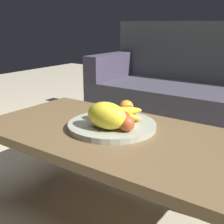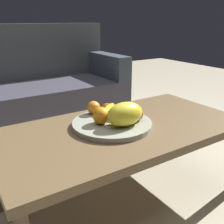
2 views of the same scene
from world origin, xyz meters
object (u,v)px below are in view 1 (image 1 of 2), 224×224
(fruit_bowl, at_px, (112,125))
(banana_bunch, at_px, (125,114))
(couch, at_px, (196,98))
(apple_front, at_px, (127,123))
(apple_left, at_px, (123,118))
(apple_right, at_px, (129,112))
(orange_front, at_px, (126,107))
(orange_left, at_px, (102,111))
(coffee_table, at_px, (116,142))
(melon_large_front, at_px, (107,116))

(fruit_bowl, relative_size, banana_bunch, 2.46)
(couch, xyz_separation_m, apple_front, (0.18, -1.33, 0.19))
(apple_left, distance_m, apple_right, 0.08)
(orange_front, xyz_separation_m, banana_bunch, (0.05, -0.08, -0.01))
(couch, height_order, banana_bunch, couch)
(orange_front, bearing_deg, orange_left, -104.86)
(coffee_table, bearing_deg, apple_front, -17.47)
(fruit_bowl, bearing_deg, orange_left, 174.15)
(fruit_bowl, xyz_separation_m, orange_front, (-0.02, 0.15, 0.05))
(couch, height_order, orange_left, couch)
(apple_left, bearing_deg, banana_bunch, 116.30)
(couch, xyz_separation_m, apple_left, (0.12, -1.26, 0.19))
(apple_left, height_order, banana_bunch, banana_bunch)
(apple_right, height_order, banana_bunch, apple_right)
(apple_front, relative_size, banana_bunch, 0.42)
(orange_left, relative_size, banana_bunch, 0.52)
(fruit_bowl, relative_size, apple_left, 6.53)
(apple_right, bearing_deg, apple_left, -73.64)
(fruit_bowl, distance_m, apple_front, 0.13)
(couch, distance_m, melon_large_front, 1.37)
(apple_right, bearing_deg, couch, 94.84)
(orange_left, distance_m, apple_left, 0.11)
(coffee_table, relative_size, banana_bunch, 7.75)
(apple_left, xyz_separation_m, apple_right, (-0.02, 0.08, 0.00))
(orange_front, xyz_separation_m, orange_left, (-0.04, -0.14, 0.01))
(apple_front, height_order, apple_right, apple_front)
(orange_front, xyz_separation_m, apple_left, (0.07, -0.14, -0.00))
(melon_large_front, bearing_deg, apple_front, 13.68)
(orange_front, bearing_deg, apple_front, -56.72)
(orange_left, height_order, apple_front, orange_left)
(coffee_table, distance_m, fruit_bowl, 0.08)
(apple_front, bearing_deg, apple_left, 132.50)
(banana_bunch, bearing_deg, couch, 94.58)
(coffee_table, height_order, melon_large_front, melon_large_front)
(coffee_table, bearing_deg, couch, 95.02)
(coffee_table, height_order, apple_left, apple_left)
(orange_left, bearing_deg, melon_large_front, -43.65)
(orange_front, bearing_deg, banana_bunch, -60.85)
(melon_large_front, xyz_separation_m, banana_bunch, (0.00, 0.14, -0.03))
(coffee_table, distance_m, melon_large_front, 0.13)
(orange_left, distance_m, apple_front, 0.18)
(melon_large_front, xyz_separation_m, orange_front, (-0.04, 0.22, -0.02))
(orange_left, bearing_deg, couch, 90.62)
(couch, height_order, melon_large_front, couch)
(couch, distance_m, fruit_bowl, 1.28)
(couch, xyz_separation_m, melon_large_front, (0.10, -1.35, 0.21))
(coffee_table, xyz_separation_m, apple_front, (0.07, -0.02, 0.10))
(fruit_bowl, relative_size, melon_large_front, 2.14)
(melon_large_front, bearing_deg, fruit_bowl, 108.67)
(apple_front, bearing_deg, orange_front, 123.28)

